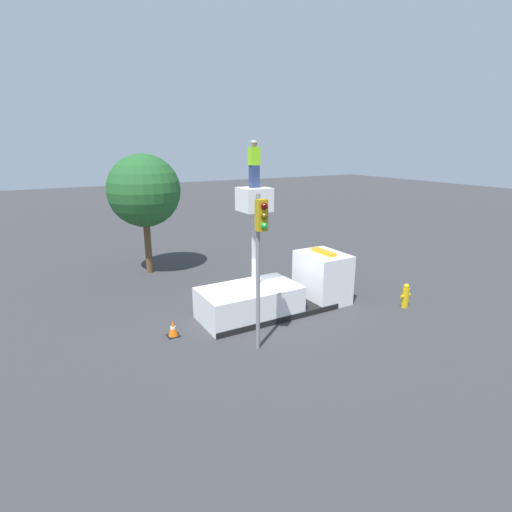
# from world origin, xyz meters

# --- Properties ---
(ground_plane) EXTENTS (120.00, 120.00, 0.00)m
(ground_plane) POSITION_xyz_m (0.00, 0.00, 0.00)
(ground_plane) COLOR #38383A
(bucket_truck) EXTENTS (6.69, 2.34, 5.31)m
(bucket_truck) POSITION_xyz_m (0.58, 0.00, 0.95)
(bucket_truck) COLOR black
(bucket_truck) RESTS_ON ground
(worker) EXTENTS (0.40, 0.26, 1.75)m
(worker) POSITION_xyz_m (-0.63, 0.00, 6.19)
(worker) COLOR navy
(worker) RESTS_ON bucket_truck
(traffic_light_pole) EXTENTS (0.34, 0.57, 5.40)m
(traffic_light_pole) POSITION_xyz_m (-1.87, -2.59, 3.82)
(traffic_light_pole) COLOR gray
(traffic_light_pole) RESTS_ON ground
(fire_hydrant) EXTENTS (0.54, 0.30, 1.09)m
(fire_hydrant) POSITION_xyz_m (5.56, -2.45, 0.53)
(fire_hydrant) COLOR gold
(fire_hydrant) RESTS_ON ground
(traffic_cone_rear) EXTENTS (0.45, 0.45, 0.62)m
(traffic_cone_rear) POSITION_xyz_m (-4.16, -0.09, 0.29)
(traffic_cone_rear) COLOR black
(traffic_cone_rear) RESTS_ON ground
(tree_left_bg) EXTENTS (3.84, 3.84, 6.46)m
(tree_left_bg) POSITION_xyz_m (-2.82, 8.03, 4.52)
(tree_left_bg) COLOR brown
(tree_left_bg) RESTS_ON ground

